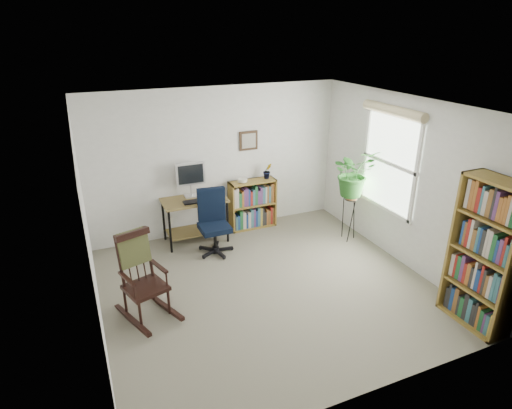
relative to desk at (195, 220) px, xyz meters
name	(u,v)px	position (x,y,z in m)	size (l,w,h in m)	color
floor	(268,287)	(0.50, -1.70, -0.36)	(4.20, 4.00, 0.00)	gray
ceiling	(270,106)	(0.50, -1.70, 2.04)	(4.20, 4.00, 0.00)	silver
wall_back	(217,161)	(0.50, 0.30, 0.84)	(4.20, 0.00, 2.40)	silver
wall_front	(369,289)	(0.50, -3.70, 0.84)	(4.20, 0.00, 2.40)	silver
wall_left	(88,235)	(-1.60, -1.70, 0.84)	(0.00, 4.00, 2.40)	silver
wall_right	(404,182)	(2.60, -1.70, 0.84)	(0.00, 4.00, 2.40)	silver
window	(389,163)	(2.56, -1.40, 1.04)	(0.12, 1.20, 1.50)	white
desk	(195,220)	(0.00, 0.00, 0.00)	(1.00, 0.55, 0.72)	olive
monitor	(191,180)	(0.00, 0.14, 0.64)	(0.46, 0.16, 0.56)	silver
keyboard	(196,201)	(0.00, -0.12, 0.37)	(0.40, 0.15, 0.03)	black
office_chair	(214,223)	(0.16, -0.51, 0.14)	(0.55, 0.55, 1.01)	black
rocking_chair	(144,277)	(-1.08, -1.67, 0.18)	(0.56, 0.93, 1.07)	black
low_bookshelf	(252,204)	(1.04, 0.12, 0.06)	(0.80, 0.27, 0.85)	olive
tall_bookshelf	(486,255)	(2.42, -3.29, 0.52)	(0.33, 0.77, 1.77)	olive
plant_stand	(350,216)	(2.30, -0.93, 0.05)	(0.23, 0.23, 0.83)	black
spider_plant	(356,150)	(2.30, -0.93, 1.14)	(1.69, 1.88, 1.46)	#266222
potted_plant_small	(267,175)	(1.32, 0.13, 0.54)	(0.13, 0.24, 0.11)	#266222
framed_picture	(249,141)	(1.04, 0.27, 1.14)	(0.32, 0.04, 0.32)	black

